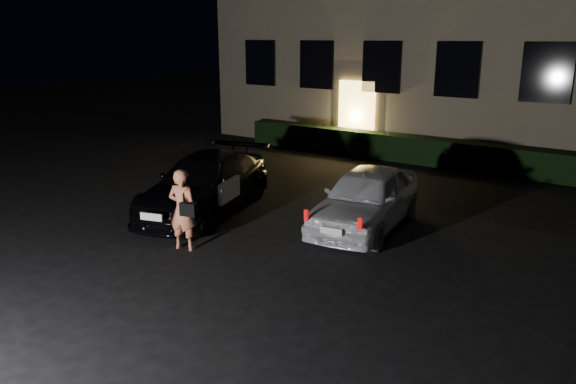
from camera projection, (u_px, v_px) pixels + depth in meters
The scene contains 5 objects.
ground at pixel (225, 278), 9.65m from camera, with size 80.00×80.00×0.00m, color black.
hedge at pixel (446, 153), 17.76m from camera, with size 15.00×0.70×0.85m, color black.
sedan at pixel (206, 184), 13.17m from camera, with size 3.09×4.89×1.32m.
hatch at pixel (366, 198), 12.05m from camera, with size 2.07×4.02×1.31m.
man at pixel (183, 210), 10.75m from camera, with size 0.73×0.52×1.60m.
Camera 1 is at (6.06, -6.60, 4.02)m, focal length 35.00 mm.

